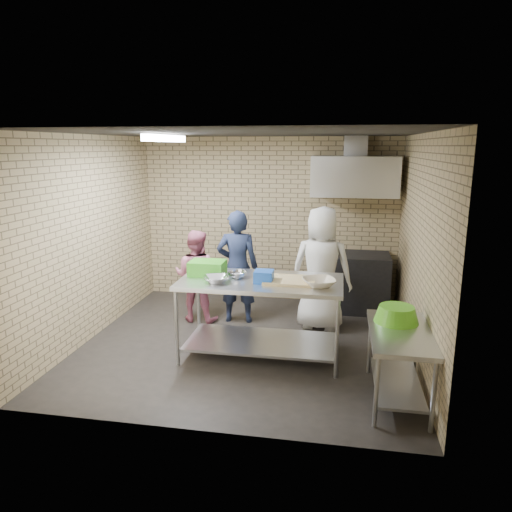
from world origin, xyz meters
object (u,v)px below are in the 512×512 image
(green_crate, at_px, (207,268))
(green_basin, at_px, (396,314))
(bottle_red, at_px, (357,180))
(stove, at_px, (350,282))
(blue_tub, at_px, (264,277))
(prep_table, at_px, (261,318))
(woman_pink, at_px, (196,276))
(woman_white, at_px, (321,269))
(man_navy, at_px, (237,267))
(side_counter, at_px, (398,365))

(green_crate, bearing_deg, green_basin, -16.62)
(green_crate, bearing_deg, bottle_red, 48.30)
(stove, bearing_deg, blue_tub, -117.04)
(prep_table, bearing_deg, green_crate, 170.27)
(prep_table, bearing_deg, green_basin, -19.62)
(blue_tub, relative_size, woman_pink, 0.16)
(blue_tub, height_order, bottle_red, bottle_red)
(stove, relative_size, woman_white, 0.69)
(man_navy, bearing_deg, blue_tub, 109.22)
(woman_pink, distance_m, woman_white, 1.84)
(green_basin, height_order, woman_white, woman_white)
(woman_white, bearing_deg, man_navy, 2.51)
(stove, bearing_deg, side_counter, -80.71)
(blue_tub, bearing_deg, stove, 62.96)
(bottle_red, xyz_separation_m, man_navy, (-1.69, -1.07, -1.20))
(blue_tub, xyz_separation_m, woman_white, (0.63, 1.16, -0.17))
(woman_white, bearing_deg, side_counter, 120.63)
(man_navy, relative_size, woman_white, 0.95)
(green_basin, distance_m, woman_pink, 3.13)
(prep_table, distance_m, woman_pink, 1.58)
(side_counter, bearing_deg, man_navy, 137.33)
(stove, height_order, woman_white, woman_white)
(prep_table, xyz_separation_m, green_crate, (-0.70, 0.12, 0.58))
(stove, height_order, green_crate, green_crate)
(prep_table, relative_size, side_counter, 1.63)
(blue_tub, bearing_deg, green_basin, -16.75)
(man_navy, bearing_deg, woman_white, 170.63)
(stove, bearing_deg, woman_pink, -158.40)
(stove, relative_size, woman_pink, 0.88)
(prep_table, bearing_deg, man_navy, 115.47)
(bottle_red, xyz_separation_m, woman_white, (-0.47, -1.13, -1.15))
(stove, xyz_separation_m, woman_white, (-0.42, -0.89, 0.43))
(prep_table, distance_m, woman_white, 1.32)
(bottle_red, relative_size, woman_pink, 0.13)
(green_basin, bearing_deg, bottle_red, 97.90)
(side_counter, relative_size, green_basin, 2.61)
(green_basin, bearing_deg, stove, 99.76)
(green_crate, relative_size, bottle_red, 2.41)
(bottle_red, xyz_separation_m, woman_pink, (-2.30, -1.13, -1.35))
(bottle_red, bearing_deg, prep_table, -117.63)
(blue_tub, distance_m, woman_white, 1.33)
(side_counter, xyz_separation_m, woman_white, (-0.87, 1.86, 0.50))
(woman_pink, bearing_deg, woman_white, -175.65)
(green_basin, xyz_separation_m, woman_pink, (-2.68, 1.61, -0.15))
(stove, distance_m, green_crate, 2.64)
(side_counter, xyz_separation_m, green_crate, (-2.25, 0.92, 0.69))
(prep_table, xyz_separation_m, side_counter, (1.55, -0.80, -0.11))
(man_navy, bearing_deg, prep_table, 109.13)
(green_crate, bearing_deg, man_navy, 80.84)
(bottle_red, bearing_deg, green_basin, -82.10)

